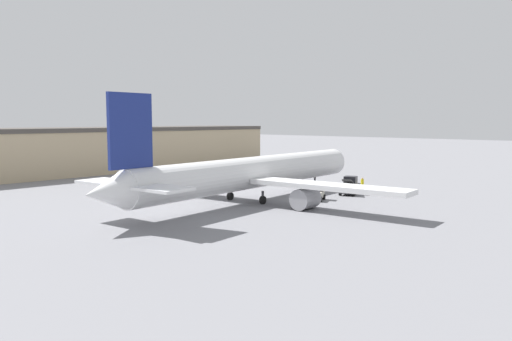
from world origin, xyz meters
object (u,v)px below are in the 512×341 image
ground_crew_worker (362,184)px  airplane (250,173)px  belt_loader_truck (349,186)px  baggage_tug (315,192)px

ground_crew_worker → airplane: bearing=-12.6°
ground_crew_worker → belt_loader_truck: belt_loader_truck is taller
airplane → baggage_tug: (5.60, -4.99, -2.27)m
airplane → ground_crew_worker: size_ratio=24.66×
belt_loader_truck → baggage_tug: bearing=155.0°
ground_crew_worker → baggage_tug: size_ratio=0.57×
ground_crew_worker → belt_loader_truck: bearing=11.5°
airplane → ground_crew_worker: bearing=-23.2°
ground_crew_worker → belt_loader_truck: size_ratio=0.49×
belt_loader_truck → airplane: bearing=135.2°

